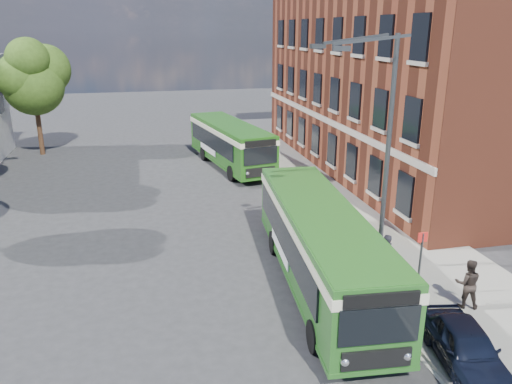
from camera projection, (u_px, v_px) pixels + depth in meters
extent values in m
plane|color=#2A2A2D|center=(239.00, 263.00, 20.46)|extent=(120.00, 120.00, 0.00)
cube|color=gray|center=(329.00, 190.00, 29.35)|extent=(6.00, 48.00, 0.15)
cube|color=beige|center=(279.00, 195.00, 28.71)|extent=(0.12, 48.00, 0.01)
cube|color=brown|center=(411.00, 79.00, 32.70)|extent=(12.00, 26.00, 12.00)
cube|color=beige|center=(323.00, 119.00, 32.15)|extent=(0.12, 26.00, 0.35)
cylinder|color=#373A3C|center=(378.00, 268.00, 19.69)|extent=(0.44, 0.44, 0.30)
cylinder|color=#373A3C|center=(387.00, 161.00, 18.32)|extent=(0.18, 0.18, 9.00)
cube|color=#373A3C|center=(372.00, 40.00, 16.16)|extent=(2.58, 0.46, 0.37)
cube|color=#373A3C|center=(356.00, 39.00, 17.27)|extent=(2.58, 0.46, 0.37)
cube|color=#373A3C|center=(341.00, 48.00, 15.52)|extent=(0.55, 0.22, 0.16)
cube|color=#373A3C|center=(318.00, 46.00, 17.52)|extent=(0.55, 0.22, 0.16)
cylinder|color=#373A3C|center=(419.00, 266.00, 17.39)|extent=(0.08, 0.08, 2.50)
cube|color=red|center=(423.00, 237.00, 17.05)|extent=(0.35, 0.04, 0.35)
cube|color=#235A1D|center=(320.00, 241.00, 18.15)|extent=(3.49, 11.62, 2.45)
cube|color=#235A1D|center=(319.00, 273.00, 18.55)|extent=(3.54, 11.66, 0.14)
cube|color=black|center=(284.00, 237.00, 18.22)|extent=(0.92, 9.62, 1.10)
cube|color=black|center=(351.00, 233.00, 18.57)|extent=(0.92, 9.62, 1.10)
cube|color=#EFECC5|center=(321.00, 220.00, 17.89)|extent=(3.56, 11.69, 0.32)
cube|color=#235A1D|center=(321.00, 211.00, 17.78)|extent=(3.38, 11.51, 0.12)
cube|color=black|center=(379.00, 326.00, 12.69)|extent=(2.15, 0.27, 1.05)
cube|color=black|center=(382.00, 300.00, 12.44)|extent=(2.00, 0.25, 0.38)
cube|color=black|center=(376.00, 359.00, 12.99)|extent=(1.90, 0.25, 0.55)
sphere|color=silver|center=(345.00, 362.00, 12.90)|extent=(0.26, 0.26, 0.26)
sphere|color=silver|center=(407.00, 356.00, 13.12)|extent=(0.26, 0.26, 0.26)
cube|color=black|center=(288.00, 188.00, 23.49)|extent=(2.00, 0.25, 0.90)
cube|color=white|center=(280.00, 248.00, 19.11)|extent=(0.32, 3.19, 0.45)
cylinder|color=black|center=(314.00, 337.00, 14.70)|extent=(0.37, 1.02, 1.00)
cylinder|color=black|center=(390.00, 330.00, 15.02)|extent=(0.37, 1.02, 1.00)
cylinder|color=black|center=(274.00, 243.00, 21.14)|extent=(0.37, 1.02, 1.00)
cylinder|color=black|center=(327.00, 239.00, 21.45)|extent=(0.37, 1.02, 1.00)
cube|color=#1E5714|center=(230.00, 141.00, 34.13)|extent=(4.28, 10.55, 2.45)
cube|color=#1E5714|center=(230.00, 159.00, 34.53)|extent=(4.33, 10.59, 0.14)
cube|color=black|center=(211.00, 140.00, 33.87)|extent=(1.58, 8.35, 1.10)
cube|color=black|center=(246.00, 137.00, 34.83)|extent=(1.58, 8.35, 1.10)
cube|color=#ECE8C2|center=(230.00, 129.00, 33.87)|extent=(4.35, 10.62, 0.32)
cube|color=#1E5714|center=(230.00, 124.00, 33.76)|extent=(4.17, 10.43, 0.12)
cube|color=black|center=(261.00, 156.00, 29.57)|extent=(2.13, 0.46, 1.05)
cube|color=black|center=(261.00, 143.00, 29.33)|extent=(1.98, 0.43, 0.38)
cube|color=black|center=(261.00, 172.00, 29.88)|extent=(1.88, 0.42, 0.55)
sphere|color=silver|center=(247.00, 173.00, 29.57)|extent=(0.26, 0.26, 0.26)
sphere|color=silver|center=(273.00, 170.00, 30.21)|extent=(0.26, 0.26, 0.26)
cube|color=black|center=(207.00, 125.00, 38.56)|extent=(1.98, 0.43, 0.90)
cube|color=white|center=(208.00, 149.00, 34.71)|extent=(0.61, 3.16, 0.45)
cylinder|color=black|center=(232.00, 173.00, 31.18)|extent=(0.45, 1.03, 1.00)
cylinder|color=black|center=(266.00, 169.00, 32.06)|extent=(0.45, 1.03, 1.00)
cylinder|color=black|center=(204.00, 154.00, 36.12)|extent=(0.45, 1.03, 1.00)
cylinder|color=black|center=(234.00, 151.00, 37.00)|extent=(0.45, 1.03, 1.00)
imported|color=black|center=(466.00, 347.00, 13.78)|extent=(2.16, 3.90, 1.25)
imported|color=black|center=(385.00, 256.00, 18.68)|extent=(0.71, 0.54, 1.74)
imported|color=black|center=(468.00, 283.00, 16.71)|extent=(1.04, 0.95, 1.73)
cylinder|color=#362213|center=(40.00, 131.00, 37.42)|extent=(0.36, 0.36, 3.67)
sphere|color=#2E4A15|center=(34.00, 85.00, 36.37)|extent=(4.33, 4.33, 4.33)
sphere|color=#2E4A15|center=(45.00, 69.00, 36.83)|extent=(3.67, 3.67, 3.67)
sphere|color=#2E4A15|center=(19.00, 77.00, 35.46)|extent=(3.33, 3.33, 3.33)
sphere|color=#2E4A15|center=(28.00, 59.00, 35.00)|extent=(3.00, 3.00, 3.00)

